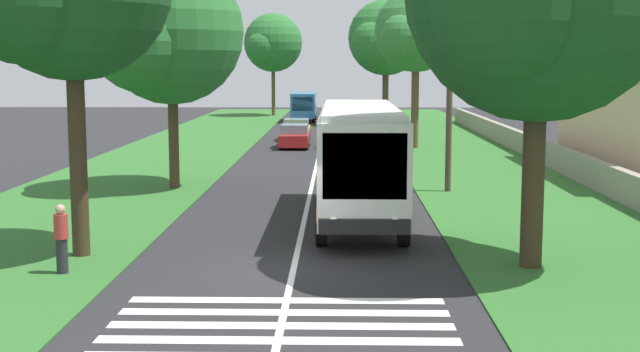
% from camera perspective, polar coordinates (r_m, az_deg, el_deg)
% --- Properties ---
extents(ground, '(160.00, 160.00, 0.00)m').
position_cam_1_polar(ground, '(21.27, -1.81, -6.34)').
color(ground, '#262628').
extents(grass_verge_left, '(120.00, 8.00, 0.04)m').
position_cam_1_polar(grass_verge_left, '(37.17, -13.28, -0.53)').
color(grass_verge_left, '#2D6628').
rests_on(grass_verge_left, ground).
extents(grass_verge_right, '(120.00, 8.00, 0.04)m').
position_cam_1_polar(grass_verge_right, '(36.67, 12.37, -0.61)').
color(grass_verge_right, '#2D6628').
rests_on(grass_verge_right, ground).
extents(centre_line, '(110.00, 0.16, 0.01)m').
position_cam_1_polar(centre_line, '(36.00, -0.54, -0.61)').
color(centre_line, silver).
rests_on(centre_line, ground).
extents(coach_bus, '(11.16, 2.62, 3.73)m').
position_cam_1_polar(coach_bus, '(27.66, 2.66, 1.39)').
color(coach_bus, silver).
rests_on(coach_bus, ground).
extents(zebra_crossing, '(4.95, 6.80, 0.01)m').
position_cam_1_polar(zebra_crossing, '(16.52, -2.73, -10.43)').
color(zebra_crossing, silver).
rests_on(zebra_crossing, ground).
extents(trailing_car_0, '(4.30, 1.78, 1.43)m').
position_cam_1_polar(trailing_car_0, '(45.53, 1.81, 1.93)').
color(trailing_car_0, gold).
rests_on(trailing_car_0, ground).
extents(trailing_car_1, '(4.30, 1.78, 1.43)m').
position_cam_1_polar(trailing_car_1, '(52.19, -1.70, 2.64)').
color(trailing_car_1, '#B21E1E').
rests_on(trailing_car_1, ground).
extents(trailing_car_2, '(4.30, 1.78, 1.43)m').
position_cam_1_polar(trailing_car_2, '(57.42, -1.59, 3.08)').
color(trailing_car_2, gold).
rests_on(trailing_car_2, ground).
extents(trailing_car_3, '(4.30, 1.78, 1.43)m').
position_cam_1_polar(trailing_car_3, '(65.12, 1.68, 3.61)').
color(trailing_car_3, gold).
rests_on(trailing_car_3, ground).
extents(trailing_minibus_0, '(6.00, 2.14, 2.53)m').
position_cam_1_polar(trailing_minibus_0, '(76.09, -1.09, 4.83)').
color(trailing_minibus_0, teal).
rests_on(trailing_minibus_0, ground).
extents(roadside_tree_left_0, '(7.13, 5.84, 9.25)m').
position_cam_1_polar(roadside_tree_left_0, '(35.24, -10.16, 9.18)').
color(roadside_tree_left_0, '#4C3826').
rests_on(roadside_tree_left_0, grass_verge_left).
extents(roadside_tree_left_1, '(6.50, 5.71, 9.97)m').
position_cam_1_polar(roadside_tree_left_1, '(84.41, -3.23, 8.80)').
color(roadside_tree_left_1, brown).
rests_on(roadside_tree_left_1, grass_verge_left).
extents(roadside_tree_right_0, '(7.28, 6.30, 10.38)m').
position_cam_1_polar(roadside_tree_right_0, '(72.09, 4.30, 9.09)').
color(roadside_tree_right_0, '#4C3826').
rests_on(roadside_tree_right_0, grass_verge_right).
extents(roadside_tree_right_1, '(6.04, 4.94, 9.49)m').
position_cam_1_polar(roadside_tree_right_1, '(52.04, 6.30, 9.44)').
color(roadside_tree_right_1, brown).
rests_on(roadside_tree_right_1, grass_verge_right).
extents(utility_pole, '(0.24, 1.40, 7.08)m').
position_cam_1_polar(utility_pole, '(34.11, 8.64, 5.12)').
color(utility_pole, '#473828').
rests_on(utility_pole, grass_verge_right).
extents(roadside_wall, '(70.00, 0.40, 1.19)m').
position_cam_1_polar(roadside_wall, '(42.19, 15.63, 1.17)').
color(roadside_wall, gray).
rests_on(roadside_wall, grass_verge_right).
extents(pedestrian, '(0.34, 0.34, 1.69)m').
position_cam_1_polar(pedestrian, '(21.59, -16.90, -3.99)').
color(pedestrian, '#26262D').
rests_on(pedestrian, grass_verge_left).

